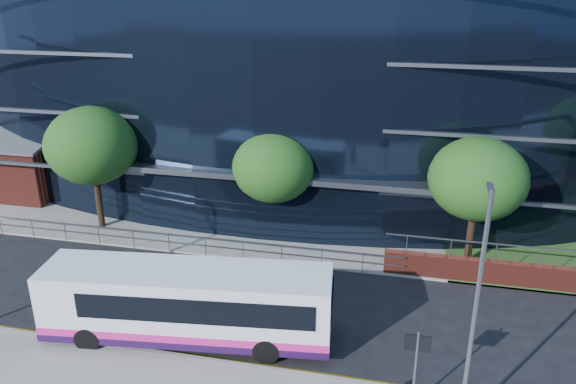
% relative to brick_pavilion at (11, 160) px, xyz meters
% --- Properties ---
extents(ground, '(200.00, 200.00, 0.00)m').
position_rel_brick_pavilion_xyz_m(ground, '(22.00, -13.50, -1.94)').
color(ground, black).
rests_on(ground, ground).
extents(kerb, '(80.00, 0.25, 0.16)m').
position_rel_brick_pavilion_xyz_m(kerb, '(22.00, -14.50, -1.86)').
color(kerb, gray).
rests_on(kerb, ground).
extents(yellow_line_outer, '(80.00, 0.08, 0.01)m').
position_rel_brick_pavilion_xyz_m(yellow_line_outer, '(22.00, -14.30, -1.93)').
color(yellow_line_outer, gold).
rests_on(yellow_line_outer, ground).
extents(yellow_line_inner, '(80.00, 0.08, 0.01)m').
position_rel_brick_pavilion_xyz_m(yellow_line_inner, '(22.00, -14.15, -1.93)').
color(yellow_line_inner, gold).
rests_on(yellow_line_inner, ground).
extents(far_forecourt, '(50.00, 8.00, 0.10)m').
position_rel_brick_pavilion_xyz_m(far_forecourt, '(16.00, -2.50, -1.89)').
color(far_forecourt, gray).
rests_on(far_forecourt, ground).
extents(glass_office, '(44.00, 23.10, 16.00)m').
position_rel_brick_pavilion_xyz_m(glass_office, '(18.00, 7.35, 6.06)').
color(glass_office, black).
rests_on(glass_office, ground).
extents(brick_pavilion, '(8.60, 6.66, 4.40)m').
position_rel_brick_pavilion_xyz_m(brick_pavilion, '(0.00, 0.00, 0.00)').
color(brick_pavilion, maroon).
rests_on(brick_pavilion, ground).
extents(guard_railings, '(24.00, 0.05, 1.10)m').
position_rel_brick_pavilion_xyz_m(guard_railings, '(14.00, -6.50, -1.12)').
color(guard_railings, slate).
rests_on(guard_railings, ground).
extents(street_sign, '(0.85, 0.09, 2.80)m').
position_rel_brick_pavilion_xyz_m(street_sign, '(26.50, -15.09, 0.21)').
color(street_sign, slate).
rests_on(street_sign, pavement_near).
extents(tree_far_a, '(4.95, 4.95, 6.98)m').
position_rel_brick_pavilion_xyz_m(tree_far_a, '(9.00, -4.50, 2.92)').
color(tree_far_a, black).
rests_on(tree_far_a, ground).
extents(tree_far_b, '(4.29, 4.29, 6.05)m').
position_rel_brick_pavilion_xyz_m(tree_far_b, '(19.00, -4.00, 2.27)').
color(tree_far_b, black).
rests_on(tree_far_b, ground).
extents(tree_far_c, '(4.62, 4.62, 6.51)m').
position_rel_brick_pavilion_xyz_m(tree_far_c, '(29.00, -4.50, 2.60)').
color(tree_far_c, black).
rests_on(tree_far_c, ground).
extents(streetlight_east, '(0.15, 0.77, 8.00)m').
position_rel_brick_pavilion_xyz_m(streetlight_east, '(28.00, -15.67, 2.50)').
color(streetlight_east, slate).
rests_on(streetlight_east, pavement_near).
extents(city_bus, '(11.45, 3.87, 3.04)m').
position_rel_brick_pavilion_xyz_m(city_bus, '(17.91, -13.19, -0.33)').
color(city_bus, white).
rests_on(city_bus, ground).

